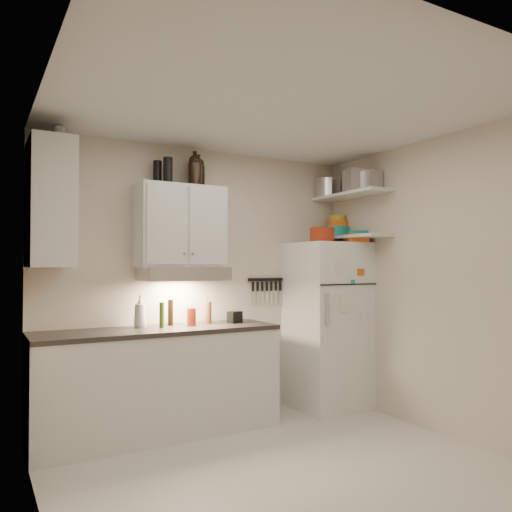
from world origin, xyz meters
TOP-DOWN VIEW (x-y plane):
  - floor at (0.00, 0.00)m, footprint 3.20×3.00m
  - ceiling at (0.00, 0.00)m, footprint 3.20×3.00m
  - back_wall at (0.00, 1.51)m, footprint 3.20×0.02m
  - left_wall at (-1.61, 0.00)m, footprint 0.02×3.00m
  - right_wall at (1.61, 0.00)m, footprint 0.02×3.00m
  - base_cabinet at (-0.55, 1.20)m, footprint 2.10×0.60m
  - countertop at (-0.55, 1.20)m, footprint 2.10×0.62m
  - upper_cabinet at (-0.30, 1.33)m, footprint 0.80×0.33m
  - side_cabinet at (-1.44, 1.20)m, footprint 0.33×0.55m
  - range_hood at (-0.30, 1.27)m, footprint 0.76×0.46m
  - fridge at (1.25, 1.16)m, footprint 0.70×0.68m
  - shelf_hi at (1.45, 1.02)m, footprint 0.30×0.95m
  - shelf_lo at (1.45, 1.02)m, footprint 0.30×0.95m
  - knife_strip at (0.70, 1.49)m, footprint 0.42×0.02m
  - dutch_oven at (1.07, 1.00)m, footprint 0.26×0.26m
  - book_stack at (1.45, 0.94)m, footprint 0.29×0.32m
  - spice_jar at (1.28, 1.14)m, footprint 0.07×0.07m
  - stock_pot at (1.43, 1.38)m, footprint 0.37×0.37m
  - tin_a at (1.43, 0.90)m, footprint 0.26×0.25m
  - tin_b at (1.49, 0.78)m, footprint 0.20×0.20m
  - bowl_teal at (1.49, 1.31)m, footprint 0.28×0.28m
  - bowl_orange at (1.53, 1.33)m, footprint 0.23×0.23m
  - bowl_yellow at (1.53, 1.33)m, footprint 0.18×0.18m
  - plates at (1.52, 1.00)m, footprint 0.25×0.25m
  - growler_a at (-0.18, 1.29)m, footprint 0.16×0.16m
  - growler_b at (-0.10, 1.40)m, footprint 0.16×0.16m
  - thermos_a at (-0.43, 1.32)m, footprint 0.10×0.10m
  - thermos_b at (-0.50, 1.41)m, footprint 0.08×0.08m
  - side_jar at (-1.37, 1.30)m, footprint 0.13×0.13m
  - soap_bottle at (-0.68, 1.33)m, footprint 0.15×0.15m
  - pepper_mill at (-0.04, 1.31)m, footprint 0.07×0.07m
  - oil_bottle at (-0.52, 1.20)m, footprint 0.05×0.05m
  - vinegar_bottle at (-0.40, 1.34)m, footprint 0.05×0.05m
  - clear_bottle at (-0.23, 1.30)m, footprint 0.07×0.07m
  - red_jar at (-0.24, 1.23)m, footprint 0.10×0.10m
  - caddy at (0.21, 1.24)m, footprint 0.15×0.12m

SIDE VIEW (x-z plane):
  - floor at x=0.00m, z-range -0.02..0.00m
  - base_cabinet at x=-0.55m, z-range 0.00..0.88m
  - fridge at x=1.25m, z-range 0.00..1.70m
  - countertop at x=-0.55m, z-range 0.88..0.92m
  - caddy at x=0.21m, z-range 0.92..1.03m
  - red_jar at x=-0.24m, z-range 0.92..1.08m
  - clear_bottle at x=-0.23m, z-range 0.92..1.12m
  - pepper_mill at x=-0.04m, z-range 0.92..1.13m
  - oil_bottle at x=-0.52m, z-range 0.92..1.15m
  - vinegar_bottle at x=-0.40m, z-range 0.92..1.15m
  - soap_bottle at x=-0.68m, z-range 0.92..1.24m
  - back_wall at x=0.00m, z-range 0.00..2.60m
  - left_wall at x=-1.61m, z-range 0.00..2.60m
  - right_wall at x=1.61m, z-range 0.00..2.60m
  - knife_strip at x=0.70m, z-range 1.31..1.33m
  - range_hood at x=-0.30m, z-range 1.33..1.45m
  - book_stack at x=1.45m, z-range 1.70..1.79m
  - spice_jar at x=1.28m, z-range 1.70..1.79m
  - shelf_lo at x=1.45m, z-range 1.75..1.77m
  - dutch_oven at x=1.07m, z-range 1.70..1.84m
  - plates at x=1.52m, z-range 1.77..1.83m
  - upper_cabinet at x=-0.30m, z-range 1.45..2.20m
  - bowl_teal at x=1.49m, z-range 1.77..1.89m
  - bowl_orange at x=1.53m, z-range 1.89..1.96m
  - side_cabinet at x=-1.44m, z-range 1.45..2.45m
  - bowl_yellow at x=1.53m, z-range 1.96..2.01m
  - shelf_hi at x=1.45m, z-range 2.19..2.22m
  - tin_b at x=1.49m, z-range 2.21..2.40m
  - thermos_b at x=-0.50m, z-range 2.20..2.42m
  - stock_pot at x=1.43m, z-range 2.21..2.42m
  - thermos_a at x=-0.43m, z-range 2.20..2.44m
  - tin_a at x=1.43m, z-range 2.21..2.44m
  - growler_b at x=-0.10m, z-range 2.20..2.50m
  - growler_a at x=-0.18m, z-range 2.20..2.50m
  - side_jar at x=-1.37m, z-range 2.45..2.59m
  - ceiling at x=0.00m, z-range 2.60..2.62m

